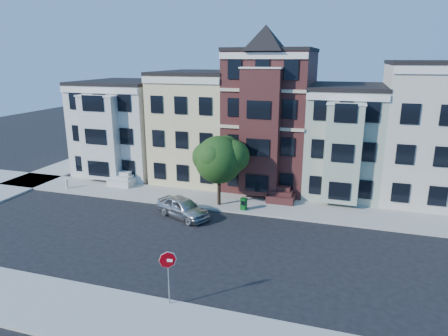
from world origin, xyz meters
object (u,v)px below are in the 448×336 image
(newspaper_box, at_px, (244,204))
(stop_sign, at_px, (168,275))
(parked_car, at_px, (183,207))
(fire_hydrant, at_px, (67,185))
(street_tree, at_px, (219,163))

(newspaper_box, height_order, stop_sign, stop_sign)
(parked_car, bearing_deg, newspaper_box, -33.99)
(newspaper_box, xyz_separation_m, fire_hydrant, (-16.53, 0.35, -0.13))
(newspaper_box, bearing_deg, stop_sign, -78.94)
(parked_car, distance_m, newspaper_box, 4.71)
(parked_car, distance_m, fire_hydrant, 12.80)
(stop_sign, bearing_deg, street_tree, 87.87)
(parked_car, height_order, fire_hydrant, parked_car)
(street_tree, bearing_deg, newspaper_box, -13.31)
(parked_car, relative_size, newspaper_box, 4.78)
(fire_hydrant, bearing_deg, newspaper_box, -1.22)
(fire_hydrant, bearing_deg, street_tree, 0.65)
(newspaper_box, bearing_deg, parked_car, -136.54)
(stop_sign, bearing_deg, fire_hydrant, 130.74)
(street_tree, distance_m, fire_hydrant, 14.69)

